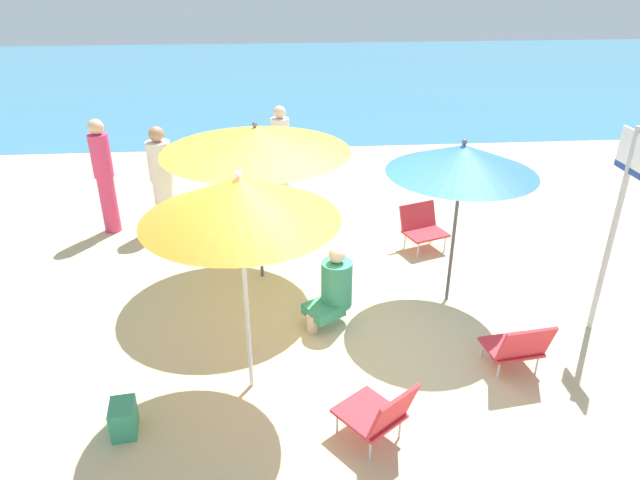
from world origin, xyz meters
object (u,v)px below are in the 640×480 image
at_px(umbrella_orange, 239,199).
at_px(person_b, 162,179).
at_px(umbrella_blue, 462,159).
at_px(person_a, 334,288).
at_px(umbrella_yellow, 255,139).
at_px(beach_chair_a, 518,346).
at_px(beach_chair_b, 379,413).
at_px(beach_chair_c, 422,226).
at_px(person_c, 104,176).
at_px(person_d, 281,162).
at_px(warning_sign, 620,205).
at_px(beach_bag, 124,419).

bearing_deg(umbrella_orange, person_b, 110.05).
relative_size(umbrella_blue, person_a, 2.12).
bearing_deg(umbrella_yellow, beach_chair_a, -40.26).
relative_size(umbrella_orange, beach_chair_b, 2.94).
bearing_deg(umbrella_blue, beach_chair_c, 89.33).
bearing_deg(umbrella_orange, umbrella_yellow, 87.64).
distance_m(umbrella_blue, person_c, 5.00).
relative_size(beach_chair_b, person_d, 0.42).
height_order(beach_chair_c, warning_sign, warning_sign).
relative_size(person_c, person_d, 0.97).
bearing_deg(umbrella_yellow, umbrella_blue, -18.64).
relative_size(umbrella_blue, beach_bag, 6.75).
distance_m(umbrella_orange, beach_chair_b, 2.06).
bearing_deg(umbrella_orange, beach_chair_b, -37.26).
distance_m(person_b, warning_sign, 5.85).
xyz_separation_m(beach_chair_c, person_c, (-4.39, 0.89, 0.54)).
relative_size(beach_chair_c, person_d, 0.39).
xyz_separation_m(umbrella_blue, person_d, (-1.87, 2.59, -0.85)).
relative_size(umbrella_orange, person_d, 1.25).
xyz_separation_m(umbrella_yellow, person_a, (0.79, -1.09, -1.34)).
height_order(umbrella_yellow, person_c, umbrella_yellow).
height_order(person_d, warning_sign, warning_sign).
height_order(umbrella_orange, beach_chair_b, umbrella_orange).
xyz_separation_m(umbrella_yellow, person_c, (-2.20, 1.53, -0.92)).
bearing_deg(beach_chair_b, beach_bag, 44.95).
bearing_deg(warning_sign, person_b, 149.49).
distance_m(umbrella_blue, person_b, 4.36).
xyz_separation_m(umbrella_yellow, umbrella_orange, (-0.09, -2.07, 0.12)).
xyz_separation_m(person_c, person_d, (2.50, 0.33, 0.02)).
bearing_deg(umbrella_yellow, person_c, 145.20).
xyz_separation_m(umbrella_orange, person_d, (0.39, 3.93, -1.02)).
relative_size(beach_chair_a, beach_chair_c, 0.89).
bearing_deg(umbrella_blue, beach_chair_b, -119.16).
bearing_deg(umbrella_orange, person_a, 48.42).
bearing_deg(beach_bag, person_d, 71.90).
distance_m(person_a, beach_bag, 2.46).
distance_m(umbrella_orange, beach_chair_c, 3.87).
bearing_deg(warning_sign, beach_chair_b, -150.29).
xyz_separation_m(umbrella_orange, umbrella_blue, (2.26, 1.34, -0.17)).
bearing_deg(beach_chair_a, person_a, 51.59).
distance_m(umbrella_yellow, beach_bag, 3.26).
bearing_deg(beach_chair_c, umbrella_yellow, -93.66).
relative_size(beach_chair_a, beach_bag, 2.10).
height_order(beach_chair_c, person_b, person_b).
height_order(umbrella_yellow, warning_sign, warning_sign).
height_order(beach_chair_c, person_d, person_d).
xyz_separation_m(umbrella_orange, beach_chair_a, (2.54, -0.01, -1.59)).
distance_m(person_a, person_c, 3.99).
relative_size(umbrella_yellow, beach_chair_c, 3.21).
distance_m(person_c, person_d, 2.52).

